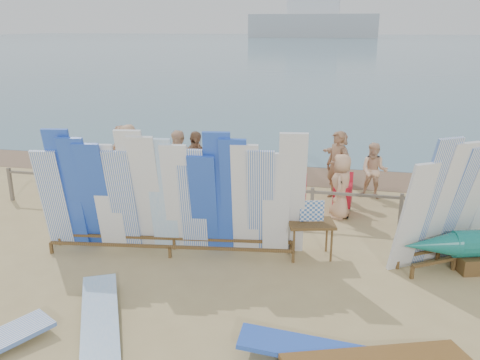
% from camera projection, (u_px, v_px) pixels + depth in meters
% --- Properties ---
extents(ground, '(160.00, 160.00, 0.00)m').
position_uv_depth(ground, '(193.00, 273.00, 9.64)').
color(ground, tan).
rests_on(ground, ground).
extents(ocean, '(320.00, 240.00, 0.02)m').
position_uv_depth(ocean, '(343.00, 43.00, 129.21)').
color(ocean, slate).
rests_on(ocean, ground).
extents(wet_sand_strip, '(40.00, 2.60, 0.01)m').
position_uv_depth(wet_sand_strip, '(259.00, 171.00, 16.37)').
color(wet_sand_strip, brown).
rests_on(wet_sand_strip, ground).
extents(distant_ship, '(45.00, 8.00, 14.00)m').
position_uv_depth(distant_ship, '(313.00, 22.00, 178.66)').
color(distant_ship, '#999EA3').
rests_on(distant_ship, ocean).
extents(fence, '(12.08, 0.08, 0.90)m').
position_uv_depth(fence, '(229.00, 193.00, 12.26)').
color(fence, '#726656').
rests_on(fence, ground).
extents(main_surfboard_rack, '(5.41, 1.40, 2.66)m').
position_uv_depth(main_surfboard_rack, '(170.00, 199.00, 10.15)').
color(main_surfboard_rack, brown).
rests_on(main_surfboard_rack, ground).
extents(side_surfboard_rack, '(2.27, 1.76, 2.67)m').
position_uv_depth(side_surfboard_rack, '(452.00, 208.00, 9.62)').
color(side_surfboard_rack, brown).
rests_on(side_surfboard_rack, ground).
extents(vendor_table, '(1.04, 0.84, 1.21)m').
position_uv_depth(vendor_table, '(311.00, 238.00, 10.23)').
color(vendor_table, brown).
rests_on(vendor_table, ground).
extents(flat_board_a, '(1.73, 2.66, 0.24)m').
position_uv_depth(flat_board_a, '(101.00, 329.00, 7.89)').
color(flat_board_a, '#97C5F2').
rests_on(flat_board_a, ground).
extents(beach_chair_left, '(0.71, 0.72, 0.80)m').
position_uv_depth(beach_chair_left, '(241.00, 197.00, 13.19)').
color(beach_chair_left, '#B61323').
rests_on(beach_chair_left, ground).
extents(beach_chair_right, '(0.60, 0.63, 0.92)m').
position_uv_depth(beach_chair_right, '(294.00, 200.00, 12.87)').
color(beach_chair_right, '#B61323').
rests_on(beach_chair_right, ground).
extents(stroller, '(0.56, 0.77, 1.01)m').
position_uv_depth(stroller, '(342.00, 198.00, 12.59)').
color(stroller, '#B61323').
rests_on(stroller, ground).
extents(beachgoer_5, '(1.10, 1.49, 1.55)m').
position_uv_depth(beachgoer_5, '(339.00, 157.00, 15.02)').
color(beachgoer_5, beige).
rests_on(beachgoer_5, ground).
extents(beachgoer_11, '(0.99, 1.55, 1.59)m').
position_uv_depth(beachgoer_11, '(122.00, 150.00, 15.70)').
color(beachgoer_11, beige).
rests_on(beachgoer_11, ground).
extents(beachgoer_8, '(0.80, 0.49, 1.53)m').
position_uv_depth(beachgoer_8, '(374.00, 171.00, 13.63)').
color(beachgoer_8, beige).
rests_on(beachgoer_8, ground).
extents(beachgoer_6, '(0.44, 0.81, 1.59)m').
position_uv_depth(beachgoer_6, '(341.00, 186.00, 12.24)').
color(beachgoer_6, tan).
rests_on(beachgoer_6, ground).
extents(beachgoer_0, '(0.96, 0.65, 1.79)m').
position_uv_depth(beachgoer_0, '(129.00, 155.00, 14.80)').
color(beachgoer_0, tan).
rests_on(beachgoer_0, ground).
extents(beachgoer_7, '(0.74, 0.74, 1.85)m').
position_uv_depth(beachgoer_7, '(336.00, 166.00, 13.54)').
color(beachgoer_7, '#8C6042').
rests_on(beachgoer_7, ground).
extents(beachgoer_4, '(0.80, 1.18, 1.85)m').
position_uv_depth(beachgoer_4, '(195.00, 165.00, 13.57)').
color(beachgoer_4, '#8C6042').
rests_on(beachgoer_4, ground).
extents(beachgoer_2, '(0.92, 0.55, 1.79)m').
position_uv_depth(beachgoer_2, '(180.00, 163.00, 13.95)').
color(beachgoer_2, beige).
rests_on(beachgoer_2, ground).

